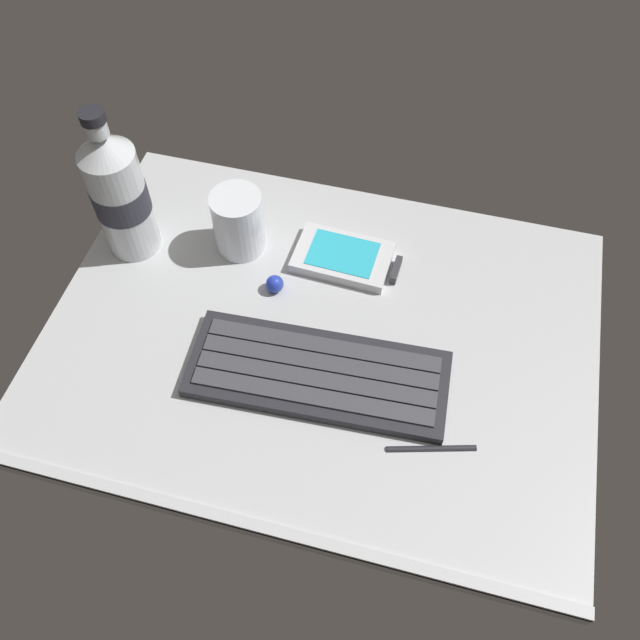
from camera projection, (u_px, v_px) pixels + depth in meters
ground_plane at (320, 340)px, 78.59cm from camera, size 64.00×48.00×2.80cm
keyboard at (318, 374)px, 74.01cm from camera, size 29.53×12.49×1.70cm
handheld_device at (348, 258)px, 83.42cm from camera, size 13.06×8.18×1.50cm
juice_cup at (239, 224)px, 82.36cm from camera, size 6.40×6.40×8.50cm
water_bottle at (119, 193)px, 78.29cm from camera, size 6.73×6.73×20.80cm
trackball_mouse at (275, 284)px, 80.67cm from camera, size 2.20×2.20×2.20cm
stylus_pen at (432, 448)px, 69.56cm from camera, size 9.34×3.20×0.70cm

